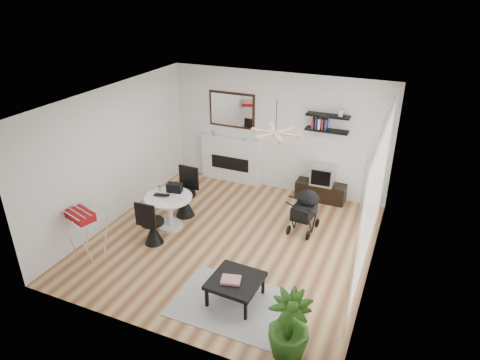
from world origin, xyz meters
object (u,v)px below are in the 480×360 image
at_px(drying_rack, 86,230).
at_px(coffee_table, 235,281).
at_px(potted_plant, 289,326).
at_px(fireplace, 231,154).
at_px(dining_table, 169,207).
at_px(crt_tv, 323,174).
at_px(tv_console, 321,191).
at_px(stroller, 305,212).

height_order(drying_rack, coffee_table, drying_rack).
height_order(coffee_table, potted_plant, potted_plant).
xyz_separation_m(fireplace, dining_table, (-0.22, -2.43, -0.24)).
relative_size(crt_tv, dining_table, 0.53).
xyz_separation_m(fireplace, coffee_table, (1.83, -3.86, -0.33)).
xyz_separation_m(coffee_table, potted_plant, (1.05, -0.68, 0.14)).
relative_size(fireplace, potted_plant, 2.19).
height_order(tv_console, stroller, stroller).
bearing_deg(crt_tv, tv_console, 170.41).
height_order(fireplace, coffee_table, fireplace).
xyz_separation_m(tv_console, stroller, (0.01, -1.34, 0.18)).
height_order(tv_console, potted_plant, potted_plant).
bearing_deg(dining_table, potted_plant, -34.25).
bearing_deg(tv_console, crt_tv, -9.59).
xyz_separation_m(drying_rack, coffee_table, (2.91, -0.08, -0.12)).
bearing_deg(stroller, tv_console, 95.41).
relative_size(tv_console, potted_plant, 1.10).
distance_m(fireplace, crt_tv, 2.25).
xyz_separation_m(dining_table, drying_rack, (-0.86, -1.35, 0.03)).
bearing_deg(crt_tv, coffee_table, -96.35).
distance_m(drying_rack, coffee_table, 2.91).
bearing_deg(drying_rack, crt_tv, 65.06).
relative_size(fireplace, dining_table, 2.34).
relative_size(dining_table, drying_rack, 1.02).
height_order(drying_rack, stroller, drying_rack).
xyz_separation_m(crt_tv, stroller, (-0.01, -1.33, -0.24)).
bearing_deg(fireplace, coffee_table, -64.63).
height_order(fireplace, tv_console, fireplace).
relative_size(fireplace, coffee_table, 2.77).
bearing_deg(dining_table, stroller, 21.56).
distance_m(tv_console, crt_tv, 0.42).
bearing_deg(dining_table, drying_rack, -122.34).
height_order(fireplace, dining_table, fireplace).
xyz_separation_m(dining_table, potted_plant, (3.10, -2.11, 0.05)).
distance_m(dining_table, stroller, 2.64).
xyz_separation_m(crt_tv, dining_table, (-2.47, -2.30, -0.18)).
distance_m(fireplace, tv_console, 2.28).
bearing_deg(drying_rack, coffee_table, 15.84).
xyz_separation_m(fireplace, crt_tv, (2.25, -0.13, -0.06)).
relative_size(coffee_table, potted_plant, 0.79).
distance_m(tv_console, stroller, 1.35).
bearing_deg(fireplace, drying_rack, -105.94).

